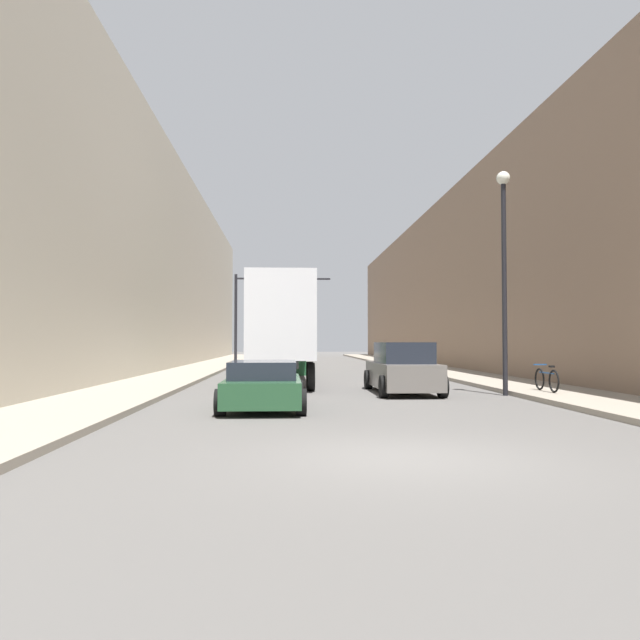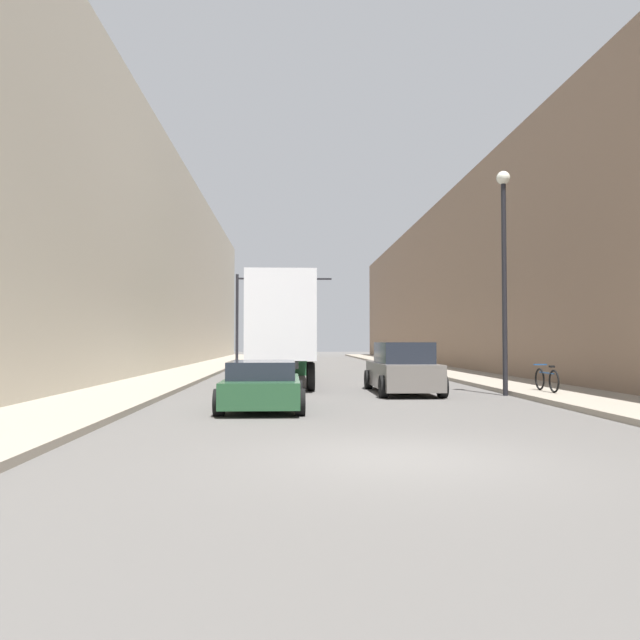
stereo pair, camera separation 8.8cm
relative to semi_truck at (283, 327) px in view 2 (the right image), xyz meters
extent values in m
plane|color=#565451|center=(1.96, -18.04, -2.38)|extent=(200.00, 200.00, 0.00)
cube|color=gray|center=(9.01, 11.96, -2.31)|extent=(3.16, 80.00, 0.15)
cube|color=gray|center=(-5.09, 11.96, -2.31)|extent=(3.16, 80.00, 0.15)
cube|color=#846B56|center=(13.59, 11.96, 3.35)|extent=(6.00, 80.00, 11.47)
cube|color=#BCB29E|center=(-9.67, 11.96, 4.39)|extent=(6.00, 80.00, 13.54)
cube|color=silver|center=(0.00, -0.98, 0.28)|extent=(2.43, 11.26, 3.11)
cube|color=black|center=(0.00, -0.98, -1.43)|extent=(1.22, 11.26, 0.24)
cube|color=#1E512D|center=(0.00, 5.83, -1.06)|extent=(2.43, 2.37, 2.65)
cylinder|color=black|center=(-1.07, -5.41, -1.88)|extent=(0.25, 1.00, 1.00)
cylinder|color=black|center=(1.07, -5.41, -1.88)|extent=(0.25, 1.00, 1.00)
cylinder|color=black|center=(-1.07, -4.21, -1.88)|extent=(0.25, 1.00, 1.00)
cylinder|color=black|center=(1.07, -4.21, -1.88)|extent=(0.25, 1.00, 1.00)
cylinder|color=black|center=(-1.07, 5.83, -1.88)|extent=(0.25, 1.00, 1.00)
cylinder|color=black|center=(1.07, 5.83, -1.88)|extent=(0.25, 1.00, 1.00)
cube|color=#234C2D|center=(-0.40, -11.02, -1.89)|extent=(1.89, 4.46, 0.62)
cube|color=#1E232D|center=(-0.40, -11.25, -1.36)|extent=(1.66, 2.45, 0.44)
cylinder|color=black|center=(-1.34, -9.49, -2.06)|extent=(0.25, 0.64, 0.64)
cylinder|color=black|center=(0.55, -9.49, -2.06)|extent=(0.25, 0.64, 0.64)
cylinder|color=black|center=(-1.34, -12.65, -2.06)|extent=(0.25, 0.64, 0.64)
cylinder|color=black|center=(0.55, -12.65, -2.06)|extent=(0.25, 0.64, 0.64)
cube|color=slate|center=(4.13, -6.31, -1.77)|extent=(1.83, 5.00, 0.84)
cube|color=#1E232D|center=(4.13, -6.56, -1.00)|extent=(1.61, 2.75, 0.69)
cylinder|color=black|center=(3.21, -4.52, -2.03)|extent=(0.25, 0.70, 0.70)
cylinder|color=black|center=(5.04, -4.52, -2.03)|extent=(0.25, 0.70, 0.70)
cylinder|color=black|center=(3.21, -8.21, -2.03)|extent=(0.25, 0.70, 0.70)
cylinder|color=black|center=(5.04, -8.21, -2.03)|extent=(0.25, 0.70, 0.70)
cylinder|color=black|center=(-3.36, 16.43, 0.86)|extent=(0.20, 0.20, 6.48)
cube|color=black|center=(-0.04, 16.43, 3.80)|extent=(6.63, 0.12, 0.12)
cube|color=black|center=(-1.15, 16.43, 3.29)|extent=(0.30, 0.24, 0.90)
sphere|color=green|center=(-1.15, 16.29, 3.57)|extent=(0.18, 0.18, 0.18)
cube|color=black|center=(1.07, 16.43, 3.29)|extent=(0.30, 0.24, 0.90)
sphere|color=green|center=(1.07, 16.29, 3.57)|extent=(0.18, 0.18, 0.18)
cylinder|color=black|center=(7.27, -7.52, 1.09)|extent=(0.16, 0.16, 6.94)
sphere|color=silver|center=(7.27, -7.52, 4.71)|extent=(0.44, 0.44, 0.44)
torus|color=black|center=(8.54, -8.29, -1.87)|extent=(0.06, 0.72, 0.72)
torus|color=black|center=(8.54, -7.19, -1.87)|extent=(0.06, 0.72, 0.72)
cube|color=#1E4C8C|center=(8.54, -7.74, -1.64)|extent=(0.04, 1.11, 0.04)
cube|color=black|center=(8.54, -8.14, -1.42)|extent=(0.12, 0.20, 0.06)
cube|color=#1E4C8C|center=(8.54, -7.24, -1.39)|extent=(0.44, 0.04, 0.04)
camera|label=1|loc=(0.21, -27.36, -0.64)|focal=35.00mm
camera|label=2|loc=(0.29, -27.36, -0.64)|focal=35.00mm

